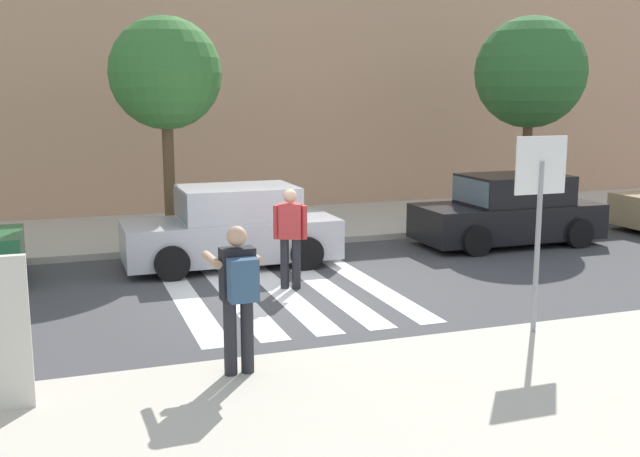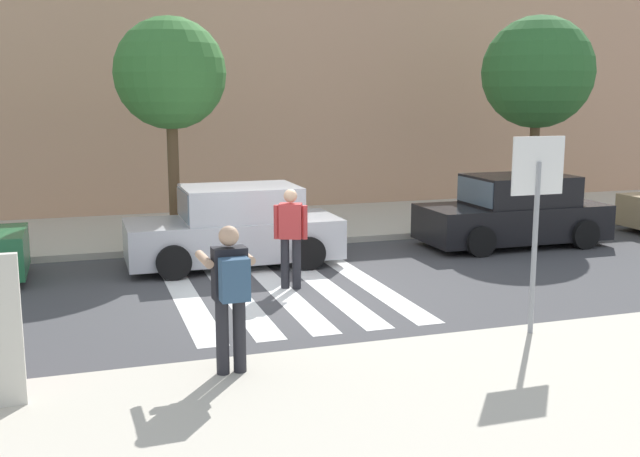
# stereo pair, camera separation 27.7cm
# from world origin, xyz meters

# --- Properties ---
(ground_plane) EXTENTS (120.00, 120.00, 0.00)m
(ground_plane) POSITION_xyz_m (0.00, 0.00, 0.00)
(ground_plane) COLOR #424244
(sidewalk_near) EXTENTS (60.00, 6.00, 0.14)m
(sidewalk_near) POSITION_xyz_m (0.00, -6.20, 0.07)
(sidewalk_near) COLOR beige
(sidewalk_near) RESTS_ON ground
(sidewalk_far) EXTENTS (60.00, 4.80, 0.14)m
(sidewalk_far) POSITION_xyz_m (0.00, 6.00, 0.07)
(sidewalk_far) COLOR beige
(sidewalk_far) RESTS_ON ground
(building_facade_far) EXTENTS (56.00, 4.00, 7.37)m
(building_facade_far) POSITION_xyz_m (0.00, 10.40, 3.69)
(building_facade_far) COLOR tan
(building_facade_far) RESTS_ON ground
(crosswalk_stripe_0) EXTENTS (0.44, 5.20, 0.01)m
(crosswalk_stripe_0) POSITION_xyz_m (-1.60, 0.20, 0.00)
(crosswalk_stripe_0) COLOR silver
(crosswalk_stripe_0) RESTS_ON ground
(crosswalk_stripe_1) EXTENTS (0.44, 5.20, 0.01)m
(crosswalk_stripe_1) POSITION_xyz_m (-0.80, 0.20, 0.00)
(crosswalk_stripe_1) COLOR silver
(crosswalk_stripe_1) RESTS_ON ground
(crosswalk_stripe_2) EXTENTS (0.44, 5.20, 0.01)m
(crosswalk_stripe_2) POSITION_xyz_m (0.00, 0.20, 0.00)
(crosswalk_stripe_2) COLOR silver
(crosswalk_stripe_2) RESTS_ON ground
(crosswalk_stripe_3) EXTENTS (0.44, 5.20, 0.01)m
(crosswalk_stripe_3) POSITION_xyz_m (0.80, 0.20, 0.00)
(crosswalk_stripe_3) COLOR silver
(crosswalk_stripe_3) RESTS_ON ground
(crosswalk_stripe_4) EXTENTS (0.44, 5.20, 0.01)m
(crosswalk_stripe_4) POSITION_xyz_m (1.60, 0.20, 0.00)
(crosswalk_stripe_4) COLOR silver
(crosswalk_stripe_4) RESTS_ON ground
(stop_sign) EXTENTS (0.76, 0.08, 2.63)m
(stop_sign) POSITION_xyz_m (2.50, -3.51, 2.06)
(stop_sign) COLOR gray
(stop_sign) RESTS_ON sidewalk_near
(photographer_with_backpack) EXTENTS (0.60, 0.86, 1.72)m
(photographer_with_backpack) POSITION_xyz_m (-1.62, -3.75, 1.17)
(photographer_with_backpack) COLOR #232328
(photographer_with_backpack) RESTS_ON sidewalk_near
(pedestrian_crossing) EXTENTS (0.54, 0.37, 1.72)m
(pedestrian_crossing) POSITION_xyz_m (0.21, 0.22, 0.97)
(pedestrian_crossing) COLOR #232328
(pedestrian_crossing) RESTS_ON ground
(parked_car_silver) EXTENTS (4.10, 1.92, 1.55)m
(parked_car_silver) POSITION_xyz_m (-0.32, 2.30, 0.73)
(parked_car_silver) COLOR #B7BABF
(parked_car_silver) RESTS_ON ground
(parked_car_black) EXTENTS (4.10, 1.92, 1.55)m
(parked_car_black) POSITION_xyz_m (5.92, 2.30, 0.73)
(parked_car_black) COLOR black
(parked_car_black) RESTS_ON ground
(street_tree_center) EXTENTS (2.36, 2.36, 4.77)m
(street_tree_center) POSITION_xyz_m (-1.22, 4.39, 3.71)
(street_tree_center) COLOR brown
(street_tree_center) RESTS_ON sidewalk_far
(street_tree_east) EXTENTS (2.73, 2.73, 5.05)m
(street_tree_east) POSITION_xyz_m (7.67, 4.27, 3.81)
(street_tree_east) COLOR brown
(street_tree_east) RESTS_ON sidewalk_far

